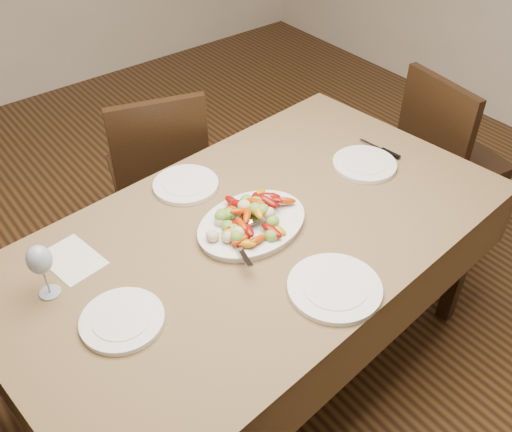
{
  "coord_description": "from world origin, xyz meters",
  "views": [
    {
      "loc": [
        -1.04,
        -1.12,
        2.07
      ],
      "look_at": [
        -0.12,
        0.06,
        0.82
      ],
      "focal_mm": 40.0,
      "sensor_mm": 36.0,
      "label": 1
    }
  ],
  "objects_px": {
    "dining_table": "(256,302)",
    "chair_far": "(157,172)",
    "chair_right": "(454,160)",
    "wine_glass": "(43,270)",
    "plate_near": "(335,288)",
    "plate_right": "(364,164)",
    "serving_platter": "(252,225)",
    "plate_left": "(122,320)",
    "plate_far": "(186,185)"
  },
  "relations": [
    {
      "from": "plate_left",
      "to": "plate_far",
      "type": "bearing_deg",
      "value": 41.33
    },
    {
      "from": "dining_table",
      "to": "plate_right",
      "type": "height_order",
      "value": "plate_right"
    },
    {
      "from": "dining_table",
      "to": "plate_left",
      "type": "distance_m",
      "value": 0.69
    },
    {
      "from": "plate_far",
      "to": "chair_right",
      "type": "bearing_deg",
      "value": -12.69
    },
    {
      "from": "dining_table",
      "to": "plate_far",
      "type": "distance_m",
      "value": 0.53
    },
    {
      "from": "dining_table",
      "to": "plate_far",
      "type": "height_order",
      "value": "plate_far"
    },
    {
      "from": "plate_far",
      "to": "serving_platter",
      "type": "bearing_deg",
      "value": -81.65
    },
    {
      "from": "chair_right",
      "to": "plate_left",
      "type": "distance_m",
      "value": 1.88
    },
    {
      "from": "chair_right",
      "to": "wine_glass",
      "type": "distance_m",
      "value": 2.02
    },
    {
      "from": "plate_far",
      "to": "wine_glass",
      "type": "xyz_separation_m",
      "value": [
        -0.63,
        -0.2,
        0.09
      ]
    },
    {
      "from": "dining_table",
      "to": "plate_far",
      "type": "relative_size",
      "value": 7.36
    },
    {
      "from": "chair_far",
      "to": "plate_left",
      "type": "xyz_separation_m",
      "value": [
        -0.65,
        -0.96,
        0.29
      ]
    },
    {
      "from": "plate_right",
      "to": "chair_far",
      "type": "bearing_deg",
      "value": 120.35
    },
    {
      "from": "chair_right",
      "to": "plate_near",
      "type": "bearing_deg",
      "value": 117.01
    },
    {
      "from": "plate_right",
      "to": "wine_glass",
      "type": "height_order",
      "value": "wine_glass"
    },
    {
      "from": "plate_near",
      "to": "chair_right",
      "type": "bearing_deg",
      "value": 18.71
    },
    {
      "from": "plate_left",
      "to": "chair_far",
      "type": "bearing_deg",
      "value": 56.09
    },
    {
      "from": "chair_right",
      "to": "serving_platter",
      "type": "xyz_separation_m",
      "value": [
        -1.3,
        -0.04,
        0.3
      ]
    },
    {
      "from": "dining_table",
      "to": "chair_far",
      "type": "distance_m",
      "value": 0.89
    },
    {
      "from": "plate_right",
      "to": "wine_glass",
      "type": "distance_m",
      "value": 1.27
    },
    {
      "from": "serving_platter",
      "to": "plate_near",
      "type": "xyz_separation_m",
      "value": [
        0.02,
        -0.39,
        -0.0
      ]
    },
    {
      "from": "chair_far",
      "to": "plate_right",
      "type": "xyz_separation_m",
      "value": [
        0.5,
        -0.85,
        0.29
      ]
    },
    {
      "from": "plate_far",
      "to": "plate_left",
      "type": "bearing_deg",
      "value": -138.67
    },
    {
      "from": "chair_far",
      "to": "chair_right",
      "type": "bearing_deg",
      "value": 163.56
    },
    {
      "from": "plate_left",
      "to": "plate_far",
      "type": "relative_size",
      "value": 0.99
    },
    {
      "from": "dining_table",
      "to": "chair_far",
      "type": "bearing_deg",
      "value": 84.46
    },
    {
      "from": "serving_platter",
      "to": "wine_glass",
      "type": "height_order",
      "value": "wine_glass"
    },
    {
      "from": "chair_right",
      "to": "plate_far",
      "type": "relative_size",
      "value": 3.8
    },
    {
      "from": "plate_near",
      "to": "plate_right",
      "type": "bearing_deg",
      "value": 35.95
    },
    {
      "from": "chair_far",
      "to": "plate_left",
      "type": "distance_m",
      "value": 1.2
    },
    {
      "from": "dining_table",
      "to": "plate_left",
      "type": "height_order",
      "value": "plate_left"
    },
    {
      "from": "plate_far",
      "to": "wine_glass",
      "type": "height_order",
      "value": "wine_glass"
    },
    {
      "from": "wine_glass",
      "to": "plate_right",
      "type": "bearing_deg",
      "value": -5.51
    },
    {
      "from": "chair_right",
      "to": "wine_glass",
      "type": "bearing_deg",
      "value": 95.41
    },
    {
      "from": "plate_left",
      "to": "plate_near",
      "type": "relative_size",
      "value": 0.84
    },
    {
      "from": "chair_right",
      "to": "dining_table",
      "type": "bearing_deg",
      "value": 100.87
    },
    {
      "from": "plate_far",
      "to": "dining_table",
      "type": "bearing_deg",
      "value": -81.09
    },
    {
      "from": "chair_far",
      "to": "plate_near",
      "type": "height_order",
      "value": "chair_far"
    },
    {
      "from": "chair_right",
      "to": "plate_near",
      "type": "height_order",
      "value": "chair_right"
    },
    {
      "from": "chair_far",
      "to": "chair_right",
      "type": "distance_m",
      "value": 1.46
    },
    {
      "from": "plate_near",
      "to": "plate_left",
      "type": "bearing_deg",
      "value": 153.28
    },
    {
      "from": "chair_right",
      "to": "plate_near",
      "type": "relative_size",
      "value": 3.22
    },
    {
      "from": "dining_table",
      "to": "wine_glass",
      "type": "distance_m",
      "value": 0.85
    },
    {
      "from": "plate_left",
      "to": "wine_glass",
      "type": "height_order",
      "value": "wine_glass"
    },
    {
      "from": "plate_near",
      "to": "wine_glass",
      "type": "height_order",
      "value": "wine_glass"
    },
    {
      "from": "plate_left",
      "to": "plate_right",
      "type": "relative_size",
      "value": 0.97
    },
    {
      "from": "plate_left",
      "to": "wine_glass",
      "type": "bearing_deg",
      "value": 116.59
    },
    {
      "from": "dining_table",
      "to": "plate_right",
      "type": "xyz_separation_m",
      "value": [
        0.58,
        0.04,
        0.39
      ]
    },
    {
      "from": "plate_near",
      "to": "wine_glass",
      "type": "bearing_deg",
      "value": 142.71
    },
    {
      "from": "serving_platter",
      "to": "plate_right",
      "type": "bearing_deg",
      "value": 1.96
    }
  ]
}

